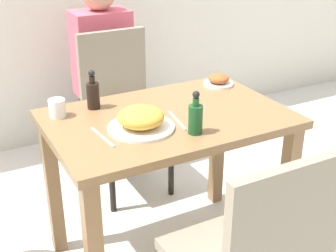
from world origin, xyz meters
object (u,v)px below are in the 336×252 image
side_plate (219,80)px  sauce_bottle (93,94)px  drink_cup (57,108)px  person_figure (103,73)px  food_plate (141,119)px  condiment_bottle (195,117)px  chair_far (122,103)px

side_plate → sauce_bottle: bearing=179.3°
drink_cup → person_figure: size_ratio=0.07×
person_figure → food_plate: bearing=-103.1°
food_plate → condiment_bottle: condiment_bottle is taller
chair_far → person_figure: size_ratio=0.77×
condiment_bottle → chair_far: bearing=85.8°
chair_far → person_figure: (0.03, 0.35, 0.07)m
condiment_bottle → drink_cup: bearing=136.5°
food_plate → side_plate: (0.55, 0.28, -0.02)m
food_plate → sauce_bottle: sauce_bottle is taller
drink_cup → sauce_bottle: sauce_bottle is taller
side_plate → food_plate: bearing=-152.9°
food_plate → sauce_bottle: (-0.09, 0.29, 0.03)m
side_plate → condiment_bottle: condiment_bottle is taller
drink_cup → sauce_bottle: 0.17m
chair_far → food_plate: chair_far is taller
condiment_bottle → side_plate: bearing=47.3°
chair_far → drink_cup: size_ratio=11.82×
chair_far → person_figure: person_figure is taller
side_plate → person_figure: 0.91m
chair_far → side_plate: (0.31, -0.50, 0.24)m
side_plate → person_figure: person_figure is taller
side_plate → condiment_bottle: 0.56m
side_plate → condiment_bottle: size_ratio=0.85×
food_plate → sauce_bottle: 0.30m
chair_far → sauce_bottle: bearing=-123.8°
drink_cup → sauce_bottle: bearing=6.7°
drink_cup → sauce_bottle: (0.16, 0.02, 0.03)m
side_plate → person_figure: size_ratio=0.13×
food_plate → side_plate: bearing=27.1°
chair_far → sauce_bottle: size_ratio=5.23×
sauce_bottle → person_figure: bearing=67.2°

